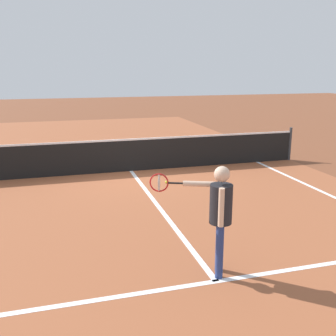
% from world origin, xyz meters
% --- Properties ---
extents(ground_plane, '(60.00, 60.00, 0.00)m').
position_xyz_m(ground_plane, '(0.00, 0.00, 0.00)').
color(ground_plane, brown).
extents(court_surface_inbounds, '(10.62, 24.40, 0.00)m').
position_xyz_m(court_surface_inbounds, '(0.00, 0.00, 0.00)').
color(court_surface_inbounds, '#9E5433').
rests_on(court_surface_inbounds, ground_plane).
extents(line_service_near, '(8.22, 0.10, 0.01)m').
position_xyz_m(line_service_near, '(0.00, -6.40, 0.00)').
color(line_service_near, white).
rests_on(line_service_near, ground_plane).
extents(line_center_service, '(0.10, 6.40, 0.01)m').
position_xyz_m(line_center_service, '(0.00, -3.20, 0.00)').
color(line_center_service, white).
rests_on(line_center_service, ground_plane).
extents(net, '(10.61, 0.09, 1.07)m').
position_xyz_m(net, '(0.00, 0.00, 0.49)').
color(net, '#33383D').
rests_on(net, ground_plane).
extents(player_near, '(1.06, 0.81, 1.63)m').
position_xyz_m(player_near, '(0.09, -6.20, 1.01)').
color(player_near, navy).
rests_on(player_near, ground_plane).
extents(tennis_ball_near_net, '(0.07, 0.07, 0.07)m').
position_xyz_m(tennis_ball_near_net, '(0.65, -1.50, 0.03)').
color(tennis_ball_near_net, '#CCE033').
rests_on(tennis_ball_near_net, ground_plane).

